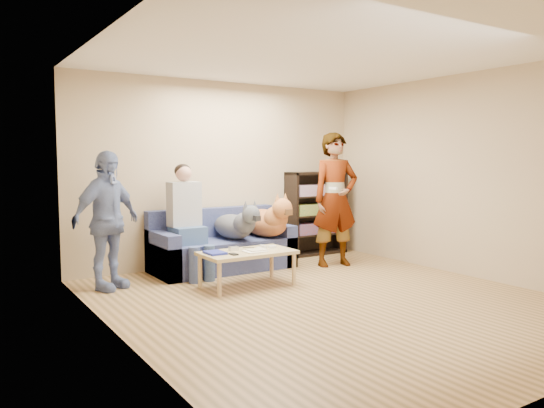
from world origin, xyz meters
TOP-DOWN VIEW (x-y plane):
  - ground at (0.00, 0.00)m, footprint 5.00×5.00m
  - ceiling at (0.00, 0.00)m, footprint 5.00×5.00m
  - wall_back at (0.00, 2.50)m, footprint 4.50×0.00m
  - wall_left at (-2.25, 0.00)m, footprint 0.00×5.00m
  - wall_right at (2.25, 0.00)m, footprint 0.00×5.00m
  - blanket at (0.52, 1.96)m, footprint 0.48×0.40m
  - person_standing_right at (1.22, 1.45)m, footprint 0.76×0.57m
  - person_standing_left at (-1.87, 1.81)m, footprint 1.02×0.78m
  - held_controller at (1.02, 1.25)m, footprint 0.06×0.13m
  - notebook_blue at (-0.83, 1.12)m, footprint 0.20×0.26m
  - papers at (-0.38, 0.97)m, footprint 0.26×0.20m
  - magazine at (-0.35, 0.99)m, footprint 0.22×0.17m
  - camera_silver at (-0.55, 1.19)m, footprint 0.11×0.06m
  - controller_a at (-0.15, 1.17)m, footprint 0.04×0.13m
  - controller_b at (-0.07, 1.09)m, footprint 0.09×0.06m
  - headphone_cup_a at (-0.23, 1.05)m, footprint 0.07×0.07m
  - headphone_cup_b at (-0.23, 1.13)m, footprint 0.07×0.07m
  - pen_orange at (-0.45, 0.91)m, footprint 0.13×0.06m
  - pen_black at (-0.31, 1.25)m, footprint 0.13×0.08m
  - wallet at (-0.68, 0.95)m, footprint 0.07×0.12m
  - sofa at (-0.25, 2.10)m, footprint 1.90×0.85m
  - person_seated at (-0.80, 1.97)m, footprint 0.40×0.73m
  - dog_gray at (-0.12, 1.89)m, footprint 0.38×1.24m
  - dog_tan at (0.36, 1.87)m, footprint 0.44×1.18m
  - coffee_table at (-0.43, 1.07)m, footprint 1.10×0.60m
  - bookshelf at (1.55, 2.33)m, footprint 1.00×0.34m

SIDE VIEW (x-z plane):
  - ground at x=0.00m, z-range 0.00..0.00m
  - sofa at x=-0.25m, z-range -0.13..0.69m
  - coffee_table at x=-0.43m, z-range 0.16..0.58m
  - pen_orange at x=-0.45m, z-range 0.42..0.43m
  - pen_black at x=-0.31m, z-range 0.42..0.43m
  - papers at x=-0.38m, z-range 0.42..0.43m
  - wallet at x=-0.68m, z-range 0.42..0.43m
  - headphone_cup_a at x=-0.23m, z-range 0.42..0.44m
  - headphone_cup_b at x=-0.23m, z-range 0.42..0.44m
  - notebook_blue at x=-0.83m, z-range 0.42..0.45m
  - controller_a at x=-0.15m, z-range 0.42..0.45m
  - controller_b at x=-0.07m, z-range 0.42..0.45m
  - magazine at x=-0.35m, z-range 0.43..0.45m
  - camera_silver at x=-0.55m, z-range 0.42..0.47m
  - blanket at x=0.52m, z-range 0.43..0.59m
  - dog_gray at x=-0.12m, z-range 0.34..0.90m
  - dog_tan at x=0.36m, z-range 0.33..0.97m
  - bookshelf at x=1.55m, z-range 0.03..1.33m
  - person_seated at x=-0.80m, z-range 0.04..1.51m
  - person_standing_left at x=-1.87m, z-range 0.00..1.61m
  - person_standing_right at x=1.22m, z-range 0.00..1.87m
  - held_controller at x=1.02m, z-range 1.10..1.13m
  - wall_back at x=0.00m, z-range -0.95..3.55m
  - wall_left at x=-2.25m, z-range -1.20..3.80m
  - wall_right at x=2.25m, z-range -1.20..3.80m
  - ceiling at x=0.00m, z-range 2.60..2.60m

